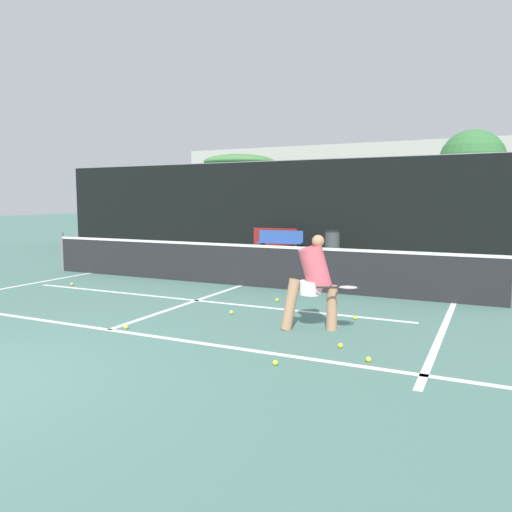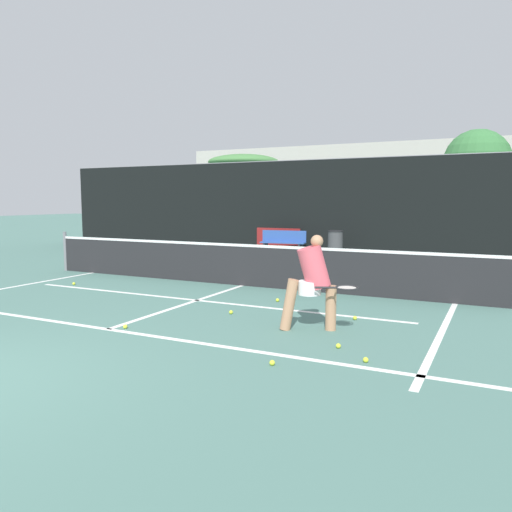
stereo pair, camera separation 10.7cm
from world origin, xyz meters
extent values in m
cube|color=white|center=(0.00, 2.63, 0.00)|extent=(11.00, 0.10, 0.01)
cube|color=white|center=(0.00, 5.07, 0.00)|extent=(8.25, 0.10, 0.01)
cube|color=white|center=(0.00, 4.78, 0.00)|extent=(0.10, 4.31, 0.01)
cube|color=white|center=(-4.51, 4.78, 0.00)|extent=(0.10, 5.31, 0.01)
cube|color=white|center=(4.51, 4.78, 0.00)|extent=(0.10, 5.31, 0.01)
cylinder|color=slate|center=(-5.50, 6.94, 0.53)|extent=(0.09, 0.09, 1.07)
cube|color=#232326|center=(0.00, 6.94, 0.47)|extent=(11.00, 0.02, 0.95)
cube|color=white|center=(0.00, 6.94, 0.92)|extent=(11.00, 0.03, 0.06)
cube|color=black|center=(0.00, 13.98, 1.67)|extent=(24.00, 0.06, 3.33)
cylinder|color=slate|center=(0.00, 13.98, 3.35)|extent=(24.00, 0.04, 0.04)
cylinder|color=tan|center=(3.00, 4.08, 0.34)|extent=(0.16, 0.16, 0.67)
cylinder|color=tan|center=(2.44, 3.82, 0.38)|extent=(0.32, 0.27, 0.78)
cylinder|color=white|center=(2.71, 3.95, 0.64)|extent=(0.34, 0.34, 0.20)
cylinder|color=#E55966|center=(2.77, 3.97, 0.94)|extent=(0.50, 0.42, 0.72)
sphere|color=tan|center=(2.81, 3.99, 1.33)|extent=(0.18, 0.18, 0.18)
cylinder|color=#262628|center=(3.01, 3.80, 0.69)|extent=(0.28, 0.15, 0.03)
torus|color=#262628|center=(3.29, 3.93, 0.69)|extent=(0.45, 0.45, 0.02)
cylinder|color=beige|center=(3.29, 3.93, 0.69)|extent=(0.35, 0.35, 0.01)
sphere|color=#D1E033|center=(1.16, 4.34, 0.03)|extent=(0.07, 0.07, 0.07)
sphere|color=#D1E033|center=(1.45, 5.64, 0.03)|extent=(0.07, 0.07, 0.07)
sphere|color=#D1E033|center=(0.20, 2.78, 0.03)|extent=(0.07, 0.07, 0.07)
sphere|color=#D1E033|center=(2.50, 5.60, 0.03)|extent=(0.07, 0.07, 0.07)
sphere|color=#D1E033|center=(3.85, 2.83, 0.03)|extent=(0.07, 0.07, 0.07)
sphere|color=#D1E033|center=(3.39, 3.24, 0.03)|extent=(0.07, 0.07, 0.07)
sphere|color=#D1E033|center=(3.17, 4.86, 0.03)|extent=(0.07, 0.07, 0.07)
sphere|color=#D1E033|center=(2.89, 2.23, 0.03)|extent=(0.07, 0.07, 0.07)
sphere|color=#D1E033|center=(-3.48, 5.29, 0.03)|extent=(0.07, 0.07, 0.07)
cube|color=#2D519E|center=(-1.69, 13.16, 0.44)|extent=(1.64, 0.56, 0.04)
cube|color=#2D519E|center=(-1.71, 13.34, 0.65)|extent=(1.60, 0.24, 0.42)
cube|color=#333338|center=(-2.32, 13.08, 0.22)|extent=(0.06, 0.32, 0.44)
cube|color=#333338|center=(-1.05, 13.24, 0.22)|extent=(0.06, 0.32, 0.44)
cylinder|color=#3F3F42|center=(0.28, 13.02, 0.44)|extent=(0.49, 0.49, 0.89)
cylinder|color=black|center=(0.28, 13.02, 0.91)|extent=(0.51, 0.51, 0.04)
cube|color=maroon|center=(-2.20, 16.08, 0.45)|extent=(1.74, 4.32, 0.90)
cube|color=#1E2328|center=(-2.20, 15.86, 1.20)|extent=(1.46, 2.59, 0.60)
cylinder|color=black|center=(-1.42, 17.46, 0.30)|extent=(0.18, 0.60, 0.60)
cylinder|color=black|center=(-1.42, 14.70, 0.30)|extent=(0.18, 0.60, 0.60)
cylinder|color=brown|center=(-8.62, 23.39, 1.90)|extent=(0.28, 0.28, 3.80)
ellipsoid|color=#477F42|center=(-8.62, 23.39, 4.15)|extent=(4.18, 4.18, 0.90)
cylinder|color=brown|center=(4.10, 20.91, 1.28)|extent=(0.28, 0.28, 2.57)
sphere|color=#38753D|center=(4.10, 20.91, 3.56)|extent=(2.83, 2.83, 2.83)
cube|color=#B2ADA3|center=(0.00, 33.93, 2.99)|extent=(36.00, 2.40, 5.98)
camera|label=1|loc=(5.14, -2.98, 1.93)|focal=35.00mm
camera|label=2|loc=(5.24, -2.93, 1.93)|focal=35.00mm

